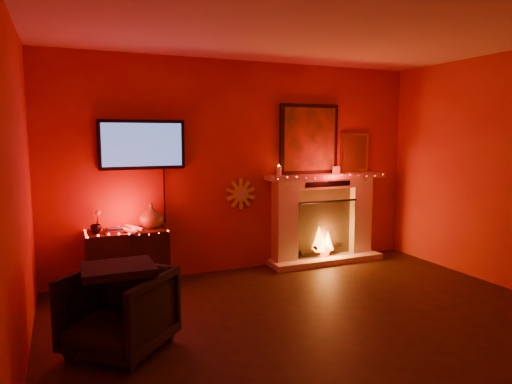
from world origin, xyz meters
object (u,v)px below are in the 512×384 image
tv (142,145)px  armchair (119,311)px  sunburst_clock (241,194)px  console_table (129,256)px  fireplace (323,210)px

tv → armchair: 2.25m
tv → sunburst_clock: (1.25, 0.03, -0.65)m
tv → console_table: 1.29m
console_table → armchair: console_table is taller
console_table → armchair: size_ratio=1.30×
tv → armchair: bearing=-106.3°
tv → console_table: size_ratio=1.28×
armchair → tv: bearing=117.6°
fireplace → sunburst_clock: (-1.19, 0.09, 0.28)m
fireplace → console_table: bearing=-177.3°
fireplace → armchair: (-2.95, -1.69, -0.39)m
console_table → armchair: 1.59m
tv → sunburst_clock: size_ratio=3.10×
fireplace → armchair: fireplace is taller
fireplace → console_table: (-2.66, -0.13, -0.34)m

